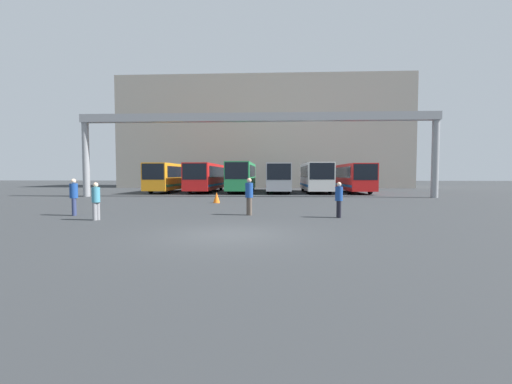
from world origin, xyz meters
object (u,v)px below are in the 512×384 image
object	(u,v)px
bus_slot_3	(278,176)
traffic_cone	(217,198)
pedestrian_far_center	(74,196)
bus_slot_1	(207,176)
bus_slot_4	(315,176)
bus_slot_2	(242,175)
pedestrian_mid_right	(249,195)
bus_slot_5	(353,176)
pedestrian_near_right	(96,200)
bus_slot_0	(169,176)
pedestrian_near_center	(339,199)

from	to	relation	value
bus_slot_3	traffic_cone	size ratio (longest dim) A/B	16.70
pedestrian_far_center	bus_slot_1	bearing A→B (deg)	-31.90
traffic_cone	bus_slot_4	bearing A→B (deg)	58.85
bus_slot_2	pedestrian_mid_right	bearing A→B (deg)	-83.91
bus_slot_5	pedestrian_near_right	xyz separation A→B (m)	(-16.43, -23.55, -0.91)
bus_slot_2	bus_slot_4	distance (m)	8.25
bus_slot_2	pedestrian_near_right	size ratio (longest dim) A/B	7.29
bus_slot_5	pedestrian_mid_right	size ratio (longest dim) A/B	5.67
bus_slot_1	pedestrian_mid_right	world-z (taller)	bus_slot_1
pedestrian_mid_right	bus_slot_2	bearing A→B (deg)	157.25
bus_slot_4	traffic_cone	distance (m)	16.70
bus_slot_2	bus_slot_1	bearing A→B (deg)	177.63
bus_slot_5	bus_slot_2	bearing A→B (deg)	176.09
bus_slot_2	pedestrian_far_center	xyz separation A→B (m)	(-6.08, -22.80, -0.94)
bus_slot_2	bus_slot_3	distance (m)	4.11
traffic_cone	bus_slot_5	bearing A→B (deg)	48.40
traffic_cone	bus_slot_1	bearing A→B (deg)	103.52
bus_slot_4	pedestrian_mid_right	bearing A→B (deg)	-105.30
bus_slot_5	pedestrian_near_right	world-z (taller)	bus_slot_5
traffic_cone	pedestrian_mid_right	bearing A→B (deg)	-68.49
bus_slot_5	pedestrian_far_center	bearing A→B (deg)	-129.91
bus_slot_2	bus_slot_4	xyz separation A→B (m)	(8.19, -0.91, -0.05)
bus_slot_0	pedestrian_mid_right	world-z (taller)	bus_slot_0
bus_slot_1	pedestrian_far_center	size ratio (longest dim) A/B	6.91
bus_slot_0	bus_slot_4	distance (m)	16.39
bus_slot_3	pedestrian_near_center	distance (m)	23.42
traffic_cone	pedestrian_near_center	bearing A→B (deg)	-48.42
bus_slot_1	bus_slot_3	bearing A→B (deg)	0.71
bus_slot_2	bus_slot_5	bearing A→B (deg)	-3.91
pedestrian_near_center	traffic_cone	bearing A→B (deg)	38.82
bus_slot_4	pedestrian_mid_right	distance (m)	22.09
bus_slot_0	bus_slot_2	bearing A→B (deg)	6.23
bus_slot_0	bus_slot_4	size ratio (longest dim) A/B	1.00
bus_slot_1	bus_slot_5	size ratio (longest dim) A/B	1.20
pedestrian_near_center	traffic_cone	world-z (taller)	pedestrian_near_center
bus_slot_3	pedestrian_near_center	size ratio (longest dim) A/B	7.64
bus_slot_3	bus_slot_4	world-z (taller)	bus_slot_4
bus_slot_4	bus_slot_1	bearing A→B (deg)	174.98
bus_slot_1	pedestrian_near_right	distance (m)	24.58
pedestrian_near_right	pedestrian_near_center	size ratio (longest dim) A/B	1.00
pedestrian_far_center	pedestrian_mid_right	distance (m)	8.47
bus_slot_0	bus_slot_5	size ratio (longest dim) A/B	0.99
bus_slot_2	pedestrian_near_center	xyz separation A→B (m)	(6.55, -23.00, -1.02)
bus_slot_2	bus_slot_5	world-z (taller)	bus_slot_2
bus_slot_1	pedestrian_near_right	size ratio (longest dim) A/B	7.49
bus_slot_2	pedestrian_far_center	distance (m)	23.62
bus_slot_0	pedestrian_mid_right	size ratio (longest dim) A/B	5.61
bus_slot_2	pedestrian_near_center	size ratio (longest dim) A/B	7.31
pedestrian_near_right	pedestrian_far_center	bearing A→B (deg)	-104.37
bus_slot_4	bus_slot_5	bearing A→B (deg)	0.98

